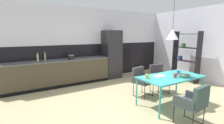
{
  "coord_description": "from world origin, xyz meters",
  "views": [
    {
      "loc": [
        -2.47,
        -2.79,
        1.73
      ],
      "look_at": [
        -0.39,
        0.76,
        0.99
      ],
      "focal_mm": 24.9,
      "sensor_mm": 36.0,
      "label": 1
    }
  ],
  "objects": [
    {
      "name": "armchair_near_window",
      "position": [
        1.04,
        0.42,
        0.52
      ],
      "size": [
        0.54,
        0.53,
        0.82
      ],
      "rotation": [
        0.0,
        0.0,
        3.01
      ],
      "color": "#353B3F",
      "rests_on": "ground"
    },
    {
      "name": "refrigerator_column",
      "position": [
        0.63,
        2.52,
        0.94
      ],
      "size": [
        0.64,
        0.6,
        1.88
      ],
      "primitive_type": "cube",
      "color": "#232326",
      "rests_on": "ground"
    },
    {
      "name": "mug_short_terracotta",
      "position": [
        0.94,
        -0.33,
        0.77
      ],
      "size": [
        0.12,
        0.07,
        0.1
      ],
      "color": "#335B93",
      "rests_on": "dining_table"
    },
    {
      "name": "armchair_facing_counter",
      "position": [
        0.24,
        -1.22,
        0.51
      ],
      "size": [
        0.52,
        0.51,
        0.81
      ],
      "rotation": [
        0.0,
        0.0,
        0.08
      ],
      "color": "#353B3F",
      "rests_on": "ground"
    },
    {
      "name": "pendant_lamp_over_table_near",
      "position": [
        0.62,
        -0.32,
        1.72
      ],
      "size": [
        0.29,
        0.29,
        1.05
      ],
      "color": "black"
    },
    {
      "name": "mug_dark_espresso",
      "position": [
        0.6,
        -0.5,
        0.77
      ],
      "size": [
        0.12,
        0.07,
        0.1
      ],
      "color": "#B23D33",
      "rests_on": "dining_table"
    },
    {
      "name": "side_wall_right",
      "position": [
        3.31,
        0.0,
        1.35
      ],
      "size": [
        0.12,
        5.88,
        2.7
      ],
      "primitive_type": "cube",
      "color": "silver",
      "rests_on": "ground"
    },
    {
      "name": "ground_plane",
      "position": [
        0.0,
        0.0,
        0.0
      ],
      "size": [
        8.75,
        8.75,
        0.0
      ],
      "primitive_type": "plane",
      "color": "tan"
    },
    {
      "name": "cooking_pot",
      "position": [
        -1.03,
        2.42,
        0.96
      ],
      "size": [
        0.21,
        0.21,
        0.17
      ],
      "color": "black",
      "rests_on": "kitchen_counter"
    },
    {
      "name": "back_wall_panel_upper",
      "position": [
        0.0,
        2.88,
        2.03
      ],
      "size": [
        6.73,
        0.12,
        1.35
      ],
      "primitive_type": "cube",
      "color": "silver",
      "rests_on": "back_wall_splashback_dark"
    },
    {
      "name": "bottle_spice_small",
      "position": [
        -2.05,
        2.45,
        1.01
      ],
      "size": [
        0.06,
        0.06,
        0.29
      ],
      "color": "tan",
      "rests_on": "kitchen_counter"
    },
    {
      "name": "mug_tall_blue",
      "position": [
        -0.03,
        -0.21,
        0.77
      ],
      "size": [
        0.12,
        0.08,
        0.1
      ],
      "color": "gold",
      "rests_on": "dining_table"
    },
    {
      "name": "open_book",
      "position": [
        0.38,
        -0.21,
        0.73
      ],
      "size": [
        0.29,
        0.2,
        0.02
      ],
      "color": "white",
      "rests_on": "dining_table"
    },
    {
      "name": "open_shelf_unit",
      "position": [
        2.81,
        0.77,
        0.96
      ],
      "size": [
        0.3,
        0.98,
        1.84
      ],
      "rotation": [
        0.0,
        0.0,
        -1.57
      ],
      "color": "black",
      "rests_on": "ground"
    },
    {
      "name": "fruit_bowl",
      "position": [
        0.83,
        -0.58,
        0.76
      ],
      "size": [
        0.27,
        0.27,
        0.07
      ],
      "color": "#4C704C",
      "rests_on": "dining_table"
    },
    {
      "name": "kitchen_counter",
      "position": [
        -1.46,
        2.52,
        0.44
      ],
      "size": [
        3.54,
        0.63,
        0.89
      ],
      "color": "#463D2C",
      "rests_on": "ground"
    },
    {
      "name": "bottle_wine_green",
      "position": [
        -1.82,
        2.61,
        1.0
      ],
      "size": [
        0.06,
        0.06,
        0.28
      ],
      "color": "tan",
      "rests_on": "kitchen_counter"
    },
    {
      "name": "armchair_far_side",
      "position": [
        0.39,
        0.45,
        0.51
      ],
      "size": [
        0.57,
        0.56,
        0.8
      ],
      "rotation": [
        0.0,
        0.0,
        3.35
      ],
      "color": "#353B3F",
      "rests_on": "ground"
    },
    {
      "name": "dining_table",
      "position": [
        0.62,
        -0.36,
        0.67
      ],
      "size": [
        1.58,
        0.82,
        0.72
      ],
      "color": "teal",
      "rests_on": "ground"
    },
    {
      "name": "back_wall_splashback_dark",
      "position": [
        0.0,
        2.88,
        0.68
      ],
      "size": [
        6.73,
        0.12,
        1.35
      ],
      "primitive_type": "cube",
      "color": "black",
      "rests_on": "ground"
    }
  ]
}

